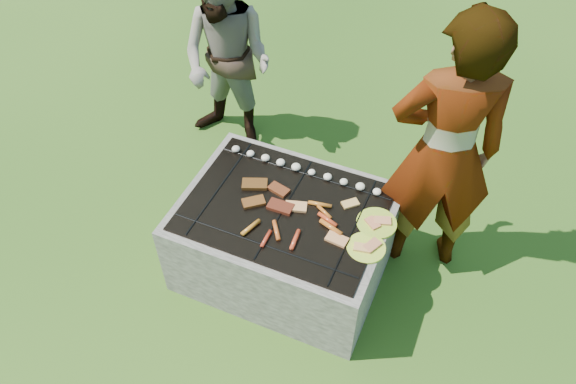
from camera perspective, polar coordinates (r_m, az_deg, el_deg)
name	(u,v)px	position (r m, az deg, el deg)	size (l,w,h in m)	color
lawn	(285,265)	(3.96, -0.29, -7.42)	(60.00, 60.00, 0.00)	#1F4310
fire_pit	(285,240)	(3.73, -0.31, -4.90)	(1.30, 1.00, 0.62)	#A39B90
mushrooms	(303,169)	(3.68, 1.57, 2.32)	(1.06, 0.06, 0.04)	beige
pork_slabs	(266,195)	(3.53, -2.22, -0.32)	(0.40, 0.29, 0.02)	brown
sausages	(302,224)	(3.37, 1.40, -3.23)	(0.56, 0.47, 0.03)	orange
bread_on_grate	(321,217)	(3.42, 3.42, -2.60)	(0.46, 0.40, 0.02)	tan
plate_far	(377,223)	(3.44, 9.00, -3.12)	(0.28, 0.28, 0.03)	yellow
plate_near	(366,247)	(3.31, 7.96, -5.60)	(0.30, 0.30, 0.03)	#FFEA3C
cook	(444,153)	(3.45, 15.55, 3.81)	(0.69, 0.46, 1.90)	#A5948A
bystander	(228,61)	(4.40, -6.16, 13.12)	(0.76, 0.59, 1.56)	gray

